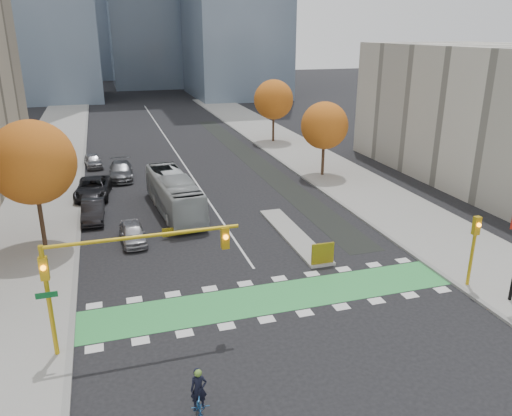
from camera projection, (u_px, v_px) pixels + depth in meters
ground at (283, 312)px, 24.80m from camera, size 300.00×300.00×0.00m
sidewalk_west at (34, 208)px, 39.05m from camera, size 7.00×120.00×0.15m
sidewalk_east at (346, 180)px, 46.51m from camera, size 7.00×120.00×0.15m
curb_west at (81, 204)px, 40.02m from camera, size 0.30×120.00×0.16m
curb_east at (311, 183)px, 45.55m from camera, size 0.30×120.00×0.16m
bike_crossing at (273, 297)px, 26.15m from camera, size 20.00×3.00×0.01m
centre_line at (171, 145)px, 60.81m from camera, size 0.15×70.00×0.01m
bike_lane_paint at (253, 160)px, 53.88m from camera, size 2.50×50.00×0.01m
median_island at (293, 235)px, 33.98m from camera, size 1.60×10.00×0.16m
hazard_board at (323, 253)px, 29.42m from camera, size 1.40×0.12×1.30m
building_east at (506, 116)px, 44.65m from camera, size 14.00×30.00×12.00m
tree_west at (33, 163)px, 30.40m from camera, size 5.20×5.20×8.22m
tree_east_near at (324, 126)px, 46.29m from camera, size 4.40×4.40×7.08m
tree_east_far at (274, 100)px, 60.70m from camera, size 4.80×4.80×7.65m
traffic_signal_west at (110, 264)px, 20.79m from camera, size 8.53×0.56×5.20m
traffic_signal_east at (474, 241)px, 26.33m from camera, size 0.35×0.43×4.10m
cyclist at (199, 403)px, 17.79m from camera, size 0.79×1.87×2.11m
bus at (174, 194)px, 38.00m from camera, size 3.30×10.69×2.93m
parked_car_a at (133, 233)px, 32.76m from camera, size 1.76×3.97×1.33m
parked_car_b at (93, 211)px, 36.55m from camera, size 1.67×4.46×1.45m
parked_car_c at (121, 171)px, 46.81m from camera, size 2.37×5.40×1.54m
parked_car_d at (93, 188)px, 41.61m from camera, size 3.26×6.00×1.60m
parked_car_e at (93, 161)px, 50.86m from camera, size 2.04×4.09×1.34m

